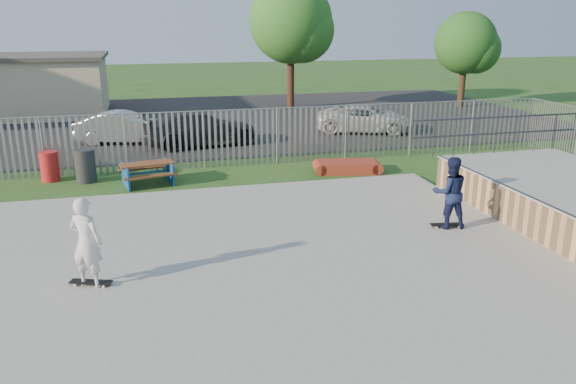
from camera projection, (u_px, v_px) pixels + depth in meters
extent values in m
plane|color=#24511B|center=(204.00, 282.00, 11.10)|extent=(120.00, 120.00, 0.00)
cube|color=gray|center=(204.00, 278.00, 11.08)|extent=(15.00, 12.00, 0.15)
cylinder|color=#383A3F|center=(511.00, 189.00, 13.49)|extent=(0.06, 7.00, 0.06)
cube|color=brown|center=(147.00, 164.00, 17.54)|extent=(1.72, 0.92, 0.05)
cube|color=brown|center=(151.00, 176.00, 17.14)|extent=(1.65, 0.55, 0.05)
cube|color=brown|center=(144.00, 168.00, 18.08)|extent=(1.65, 0.55, 0.05)
cube|color=navy|center=(148.00, 174.00, 17.63)|extent=(1.66, 1.51, 0.67)
cube|color=maroon|center=(347.00, 167.00, 19.04)|extent=(2.05, 1.27, 0.38)
cylinder|color=#B31B1D|center=(50.00, 166.00, 17.96)|extent=(0.57, 0.57, 0.96)
cylinder|color=#27272A|center=(85.00, 166.00, 17.83)|extent=(0.63, 0.63, 1.06)
cube|color=black|center=(164.00, 121.00, 28.70)|extent=(40.00, 18.00, 0.02)
imported|color=silver|center=(125.00, 128.00, 23.36)|extent=(4.19, 2.33, 1.31)
imported|color=#222227|center=(200.00, 129.00, 22.95)|extent=(5.02, 2.76, 1.38)
imported|color=silver|center=(365.00, 119.00, 25.76)|extent=(4.83, 3.37, 1.23)
cube|color=beige|center=(7.00, 88.00, 30.09)|extent=(10.00, 6.00, 3.00)
cube|color=#4C4742|center=(3.00, 57.00, 29.62)|extent=(10.40, 6.40, 0.20)
cylinder|color=#402619|center=(291.00, 72.00, 32.41)|extent=(0.40, 0.40, 4.19)
sphere|color=#2C6221|center=(291.00, 21.00, 31.59)|extent=(4.70, 4.70, 4.70)
cylinder|color=#3E2D19|center=(462.00, 80.00, 33.07)|extent=(0.38, 0.38, 3.17)
sphere|color=#23521C|center=(466.00, 43.00, 32.45)|extent=(3.55, 3.55, 3.55)
cube|color=black|center=(447.00, 224.00, 13.62)|extent=(0.82, 0.32, 0.02)
cube|color=black|center=(91.00, 282.00, 10.62)|extent=(0.82, 0.46, 0.02)
imported|color=#141C40|center=(450.00, 193.00, 13.38)|extent=(0.94, 0.79, 1.75)
imported|color=silver|center=(86.00, 242.00, 10.39)|extent=(0.76, 0.68, 1.75)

